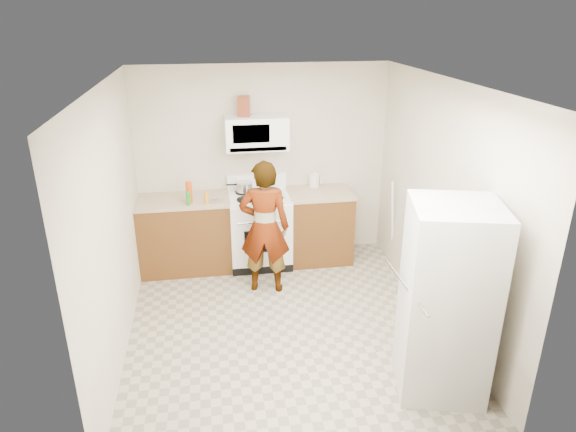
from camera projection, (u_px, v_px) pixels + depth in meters
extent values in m
plane|color=gray|center=(285.00, 325.00, 5.42)|extent=(3.60, 3.60, 0.00)
cube|color=beige|center=(264.00, 164.00, 6.59)|extent=(3.20, 0.02, 2.50)
cube|color=beige|center=(440.00, 206.00, 5.19)|extent=(0.02, 3.60, 2.50)
cube|color=#5A3215|center=(185.00, 235.00, 6.46)|extent=(1.12, 0.62, 0.90)
cube|color=tan|center=(183.00, 201.00, 6.29)|extent=(1.14, 0.64, 0.03)
cube|color=#5A3215|center=(319.00, 227.00, 6.72)|extent=(0.80, 0.62, 0.90)
cube|color=tan|center=(320.00, 193.00, 6.54)|extent=(0.82, 0.64, 0.03)
cube|color=white|center=(260.00, 231.00, 6.59)|extent=(0.76, 0.65, 0.90)
cube|color=white|center=(259.00, 197.00, 6.41)|extent=(0.76, 0.62, 0.03)
cube|color=white|center=(256.00, 181.00, 6.63)|extent=(0.76, 0.08, 0.20)
cube|color=white|center=(256.00, 133.00, 6.24)|extent=(0.76, 0.38, 0.40)
imported|color=tan|center=(265.00, 227.00, 5.84)|extent=(0.64, 0.49, 1.58)
cube|color=silver|center=(447.00, 301.00, 4.26)|extent=(0.85, 0.85, 1.70)
cylinder|color=silver|center=(314.00, 180.00, 6.71)|extent=(0.16, 0.16, 0.16)
cube|color=maroon|center=(244.00, 106.00, 6.12)|extent=(0.16, 0.16, 0.24)
cylinder|color=silver|center=(244.00, 187.00, 6.48)|extent=(0.28, 0.28, 0.11)
cube|color=silver|center=(274.00, 195.00, 6.35)|extent=(0.27, 0.19, 0.05)
cylinder|color=#C63C0E|center=(189.00, 192.00, 6.13)|extent=(0.09, 0.09, 0.26)
cylinder|color=orange|center=(207.00, 198.00, 6.09)|extent=(0.05, 0.05, 0.16)
cylinder|color=#18861F|center=(188.00, 198.00, 6.07)|extent=(0.07, 0.07, 0.17)
cylinder|color=silver|center=(215.00, 201.00, 6.22)|extent=(0.29, 0.29, 0.01)
cylinder|color=white|center=(392.00, 222.00, 6.53)|extent=(0.18, 0.20, 1.14)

